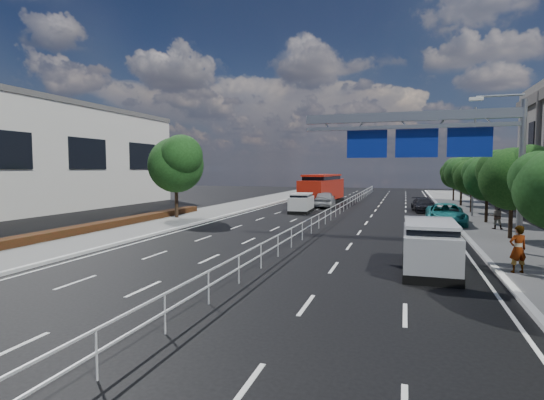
% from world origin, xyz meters
% --- Properties ---
extents(ground, '(160.00, 160.00, 0.00)m').
position_xyz_m(ground, '(0.00, 0.00, 0.00)').
color(ground, black).
rests_on(ground, ground).
extents(kerb_near, '(0.25, 140.00, 0.15)m').
position_xyz_m(kerb_near, '(-9.00, 0.00, 0.07)').
color(kerb_near, silver).
rests_on(kerb_near, ground).
extents(median_fence, '(0.05, 85.00, 1.02)m').
position_xyz_m(median_fence, '(0.00, 22.50, 0.53)').
color(median_fence, silver).
rests_on(median_fence, ground).
extents(hedge_near, '(1.00, 36.00, 0.44)m').
position_xyz_m(hedge_near, '(-13.30, 5.00, 0.36)').
color(hedge_near, black).
rests_on(hedge_near, sidewalk_near).
extents(overhead_gantry, '(10.24, 0.38, 7.45)m').
position_xyz_m(overhead_gantry, '(6.74, 10.05, 5.61)').
color(overhead_gantry, gray).
rests_on(overhead_gantry, ground).
extents(streetlight_far, '(2.78, 2.40, 9.00)m').
position_xyz_m(streetlight_far, '(10.50, 26.00, 5.21)').
color(streetlight_far, gray).
rests_on(streetlight_far, ground).
extents(near_building, '(12.00, 38.00, 10.00)m').
position_xyz_m(near_building, '(-30.00, 18.00, 5.00)').
color(near_building, beige).
rests_on(near_building, ground).
extents(near_tree_back, '(4.84, 4.51, 6.69)m').
position_xyz_m(near_tree_back, '(-11.94, 17.97, 4.61)').
color(near_tree_back, black).
rests_on(near_tree_back, ground).
extents(far_tree_d, '(3.85, 3.59, 5.34)m').
position_xyz_m(far_tree_d, '(11.25, 14.48, 3.69)').
color(far_tree_d, black).
rests_on(far_tree_d, ground).
extents(far_tree_e, '(3.63, 3.38, 5.13)m').
position_xyz_m(far_tree_e, '(11.25, 21.98, 3.56)').
color(far_tree_e, black).
rests_on(far_tree_e, ground).
extents(far_tree_f, '(3.52, 3.28, 5.02)m').
position_xyz_m(far_tree_f, '(11.24, 29.48, 3.49)').
color(far_tree_f, black).
rests_on(far_tree_f, ground).
extents(far_tree_g, '(3.96, 3.69, 5.45)m').
position_xyz_m(far_tree_g, '(11.25, 36.98, 3.75)').
color(far_tree_g, black).
rests_on(far_tree_g, ground).
extents(far_tree_h, '(3.41, 3.18, 4.91)m').
position_xyz_m(far_tree_h, '(11.24, 44.48, 3.42)').
color(far_tree_h, black).
rests_on(far_tree_h, ground).
extents(white_minivan, '(1.97, 4.18, 1.78)m').
position_xyz_m(white_minivan, '(-3.63, 26.04, 0.87)').
color(white_minivan, black).
rests_on(white_minivan, ground).
extents(red_bus, '(3.48, 11.51, 3.39)m').
position_xyz_m(red_bus, '(-3.65, 36.42, 1.77)').
color(red_bus, black).
rests_on(red_bus, ground).
extents(near_car_silver, '(2.50, 5.21, 1.72)m').
position_xyz_m(near_car_silver, '(-2.52, 31.93, 0.86)').
color(near_car_silver, '#999C9F').
rests_on(near_car_silver, ground).
extents(near_car_dark, '(1.47, 4.16, 1.37)m').
position_xyz_m(near_car_dark, '(-8.00, 57.39, 0.68)').
color(near_car_dark, black).
rests_on(near_car_dark, ground).
extents(silver_minivan, '(2.04, 4.77, 1.98)m').
position_xyz_m(silver_minivan, '(6.50, 5.60, 0.97)').
color(silver_minivan, black).
rests_on(silver_minivan, ground).
extents(parked_car_teal, '(2.74, 5.72, 1.57)m').
position_xyz_m(parked_car_teal, '(8.30, 20.26, 0.79)').
color(parked_car_teal, '#186E6F').
rests_on(parked_car_teal, ground).
extents(parked_car_dark, '(2.35, 4.65, 1.29)m').
position_xyz_m(parked_car_dark, '(7.18, 30.00, 0.65)').
color(parked_car_dark, black).
rests_on(parked_car_dark, ground).
extents(pedestrian_a, '(0.76, 0.62, 1.80)m').
position_xyz_m(pedestrian_a, '(9.60, 5.68, 1.04)').
color(pedestrian_a, gray).
rests_on(pedestrian_a, sidewalk_far).
extents(pedestrian_b, '(0.83, 0.65, 1.68)m').
position_xyz_m(pedestrian_b, '(11.18, 18.33, 0.98)').
color(pedestrian_b, gray).
rests_on(pedestrian_b, sidewalk_far).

